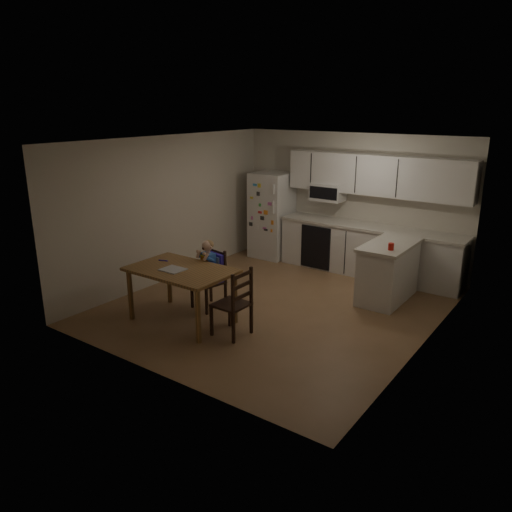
{
  "coord_description": "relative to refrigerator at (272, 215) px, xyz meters",
  "views": [
    {
      "loc": [
        3.89,
        -6.01,
        3.0
      ],
      "look_at": [
        0.06,
        -0.64,
        0.98
      ],
      "focal_mm": 35.0,
      "sensor_mm": 36.0,
      "label": 1
    }
  ],
  "objects": [
    {
      "name": "chair_booster",
      "position": [
        0.75,
        -2.77,
        -0.2
      ],
      "size": [
        0.47,
        0.47,
        1.07
      ],
      "rotation": [
        0.0,
        0.0,
        -0.2
      ],
      "color": "black",
      "rests_on": "ground"
    },
    {
      "name": "napkin",
      "position": [
        0.69,
        -3.49,
        -0.06
      ],
      "size": [
        0.32,
        0.27,
        0.01
      ],
      "primitive_type": "cube",
      "color": "#A7A7AC",
      "rests_on": "dining_table"
    },
    {
      "name": "kitchen_run",
      "position": [
        2.05,
        0.09,
        0.03
      ],
      "size": [
        3.37,
        0.62,
        2.15
      ],
      "color": "silver",
      "rests_on": "ground"
    },
    {
      "name": "toddler_spoon",
      "position": [
        0.27,
        -3.28,
        -0.06
      ],
      "size": [
        0.12,
        0.06,
        0.02
      ],
      "primitive_type": "cylinder",
      "rotation": [
        0.0,
        1.57,
        0.35
      ],
      "color": "#3626D0",
      "rests_on": "dining_table"
    },
    {
      "name": "dining_table",
      "position": [
        0.74,
        -3.39,
        -0.17
      ],
      "size": [
        1.47,
        0.94,
        0.79
      ],
      "color": "brown",
      "rests_on": "ground"
    },
    {
      "name": "red_cup",
      "position": [
        2.95,
        -1.23,
        0.12
      ],
      "size": [
        0.08,
        0.08,
        0.1
      ],
      "primitive_type": "cylinder",
      "color": "red",
      "rests_on": "kitchen_island"
    },
    {
      "name": "refrigerator",
      "position": [
        0.0,
        0.0,
        0.0
      ],
      "size": [
        0.72,
        0.7,
        1.7
      ],
      "primitive_type": "cube",
      "color": "silver",
      "rests_on": "ground"
    },
    {
      "name": "kitchen_island",
      "position": [
        2.81,
        -0.89,
        -0.39
      ],
      "size": [
        0.65,
        1.25,
        0.92
      ],
      "color": "silver",
      "rests_on": "ground"
    },
    {
      "name": "chair_side",
      "position": [
        1.69,
        -3.34,
        -0.31
      ],
      "size": [
        0.43,
        0.43,
        0.95
      ],
      "rotation": [
        0.0,
        0.0,
        -1.6
      ],
      "color": "black",
      "rests_on": "ground"
    },
    {
      "name": "room",
      "position": [
        1.55,
        -1.67,
        0.4
      ],
      "size": [
        4.52,
        5.01,
        2.51
      ],
      "color": "brown",
      "rests_on": "ground"
    }
  ]
}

